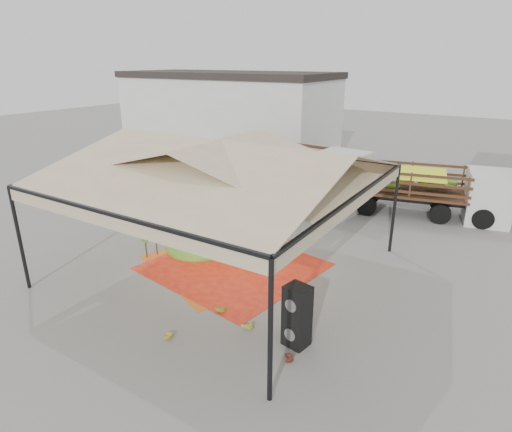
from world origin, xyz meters
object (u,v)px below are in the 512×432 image
Objects in this scene: vendor at (268,205)px; truck_right at (436,187)px; truck_left at (293,167)px; banana_heap at (222,228)px; speaker_stack at (297,316)px.

truck_right is at bearing -153.46° from vendor.
vendor is at bearing -69.07° from truck_left.
banana_heap is 2.80× the size of vendor.
vendor is 3.93m from truck_left.
speaker_stack is at bearing -54.83° from truck_left.
speaker_stack is 0.20× the size of truck_left.
truck_left reaches higher than truck_right.
truck_right is at bearing 50.80° from banana_heap.
speaker_stack is 10.75m from truck_right.
speaker_stack is 0.79× the size of vendor.
truck_left is at bearing 128.96° from speaker_stack.
speaker_stack is at bearing 108.07° from vendor.
vendor is at bearing 136.67° from speaker_stack.
vendor is 7.06m from truck_right.
vendor reaches higher than banana_heap.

